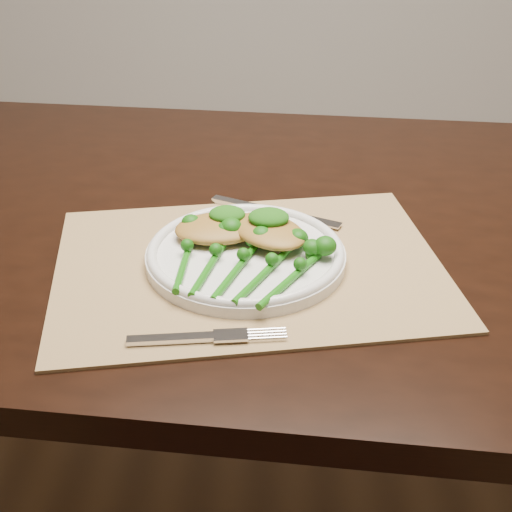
{
  "coord_description": "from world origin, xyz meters",
  "views": [
    {
      "loc": [
        0.1,
        -0.88,
        1.24
      ],
      "look_at": [
        0.07,
        -0.11,
        0.78
      ],
      "focal_mm": 50.0,
      "sensor_mm": 36.0,
      "label": 1
    }
  ],
  "objects_px": {
    "dining_table": "(301,405)",
    "chicken_fillet_left": "(220,228)",
    "broccolini_bundle": "(237,269)",
    "placemat": "(249,266)",
    "dinner_plate": "(246,254)"
  },
  "relations": [
    {
      "from": "dinner_plate",
      "to": "broccolini_bundle",
      "type": "height_order",
      "value": "broccolini_bundle"
    },
    {
      "from": "broccolini_bundle",
      "to": "placemat",
      "type": "bearing_deg",
      "value": 90.39
    },
    {
      "from": "dining_table",
      "to": "chicken_fillet_left",
      "type": "xyz_separation_m",
      "value": [
        -0.12,
        -0.1,
        0.41
      ]
    },
    {
      "from": "placemat",
      "to": "broccolini_bundle",
      "type": "bearing_deg",
      "value": -115.68
    },
    {
      "from": "broccolini_bundle",
      "to": "chicken_fillet_left",
      "type": "bearing_deg",
      "value": 122.57
    },
    {
      "from": "dining_table",
      "to": "broccolini_bundle",
      "type": "relative_size",
      "value": 7.63
    },
    {
      "from": "placemat",
      "to": "chicken_fillet_left",
      "type": "distance_m",
      "value": 0.07
    },
    {
      "from": "broccolini_bundle",
      "to": "dining_table",
      "type": "bearing_deg",
      "value": 79.68
    },
    {
      "from": "dinner_plate",
      "to": "chicken_fillet_left",
      "type": "distance_m",
      "value": 0.06
    },
    {
      "from": "placemat",
      "to": "dinner_plate",
      "type": "relative_size",
      "value": 1.91
    },
    {
      "from": "dining_table",
      "to": "chicken_fillet_left",
      "type": "bearing_deg",
      "value": -135.78
    },
    {
      "from": "dining_table",
      "to": "chicken_fillet_left",
      "type": "relative_size",
      "value": 13.47
    },
    {
      "from": "placemat",
      "to": "chicken_fillet_left",
      "type": "bearing_deg",
      "value": 120.68
    },
    {
      "from": "placemat",
      "to": "broccolini_bundle",
      "type": "xyz_separation_m",
      "value": [
        -0.01,
        -0.05,
        0.02
      ]
    },
    {
      "from": "dining_table",
      "to": "placemat",
      "type": "xyz_separation_m",
      "value": [
        -0.08,
        -0.15,
        0.38
      ]
    }
  ]
}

